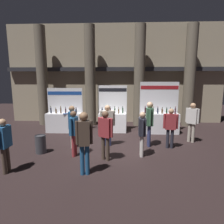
# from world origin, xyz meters

# --- Properties ---
(ground_plane) EXTENTS (26.80, 26.80, 0.00)m
(ground_plane) POSITION_xyz_m (0.00, 0.00, 0.00)
(ground_plane) COLOR black
(hall_colonnade) EXTENTS (13.40, 1.41, 6.05)m
(hall_colonnade) POSITION_xyz_m (0.00, 4.21, 2.98)
(hall_colonnade) COLOR gray
(hall_colonnade) RESTS_ON ground_plane
(exhibitor_booth_0) EXTENTS (1.85, 0.71, 2.26)m
(exhibitor_booth_0) POSITION_xyz_m (-2.58, 1.91, 0.59)
(exhibitor_booth_0) COLOR white
(exhibitor_booth_0) RESTS_ON ground_plane
(exhibitor_booth_1) EXTENTS (1.49, 0.66, 2.40)m
(exhibitor_booth_1) POSITION_xyz_m (-0.06, 2.05, 0.60)
(exhibitor_booth_1) COLOR white
(exhibitor_booth_1) RESTS_ON ground_plane
(exhibitor_booth_2) EXTENTS (1.96, 0.66, 2.58)m
(exhibitor_booth_2) POSITION_xyz_m (2.33, 1.91, 0.63)
(exhibitor_booth_2) COLOR white
(exhibitor_booth_2) RESTS_ON ground_plane
(trash_bin) EXTENTS (0.39, 0.39, 0.67)m
(trash_bin) POSITION_xyz_m (-2.59, -1.02, 0.34)
(trash_bin) COLOR #38383D
(trash_bin) RESTS_ON ground_plane
(visitor_0) EXTENTS (0.27, 0.57, 1.82)m
(visitor_0) POSITION_xyz_m (1.51, -0.10, 1.11)
(visitor_0) COLOR navy
(visitor_0) RESTS_ON ground_plane
(visitor_1) EXTENTS (0.51, 0.38, 1.68)m
(visitor_1) POSITION_xyz_m (-0.15, -1.54, 0.99)
(visitor_1) COLOR #47382D
(visitor_1) RESTS_ON ground_plane
(visitor_2) EXTENTS (0.45, 0.42, 1.72)m
(visitor_2) POSITION_xyz_m (3.42, 0.48, 1.02)
(visitor_2) COLOR #ADA393
(visitor_2) RESTS_ON ground_plane
(visitor_3) EXTENTS (0.25, 0.54, 1.59)m
(visitor_3) POSITION_xyz_m (1.10, -1.15, 0.94)
(visitor_3) COLOR silver
(visitor_3) RESTS_ON ground_plane
(visitor_4) EXTENTS (0.62, 0.30, 1.69)m
(visitor_4) POSITION_xyz_m (-0.18, -0.13, 1.02)
(visitor_4) COLOR navy
(visitor_4) RESTS_ON ground_plane
(visitor_5) EXTENTS (0.26, 0.56, 1.60)m
(visitor_5) POSITION_xyz_m (-2.95, -2.54, 0.95)
(visitor_5) COLOR #47382D
(visitor_5) RESTS_ON ground_plane
(visitor_6) EXTENTS (0.26, 0.54, 1.62)m
(visitor_6) POSITION_xyz_m (-1.28, -1.23, 0.95)
(visitor_6) COLOR maroon
(visitor_6) RESTS_ON ground_plane
(visitor_7) EXTENTS (0.23, 0.60, 1.69)m
(visitor_7) POSITION_xyz_m (-1.55, -0.39, 1.01)
(visitor_7) COLOR #ADA393
(visitor_7) RESTS_ON ground_plane
(visitor_8) EXTENTS (0.56, 0.26, 1.59)m
(visitor_8) POSITION_xyz_m (2.30, -0.30, 0.93)
(visitor_8) COLOR #23232D
(visitor_8) RESTS_ON ground_plane
(visitor_9) EXTENTS (0.47, 0.28, 1.81)m
(visitor_9) POSITION_xyz_m (-0.65, -2.55, 1.07)
(visitor_9) COLOR navy
(visitor_9) RESTS_ON ground_plane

